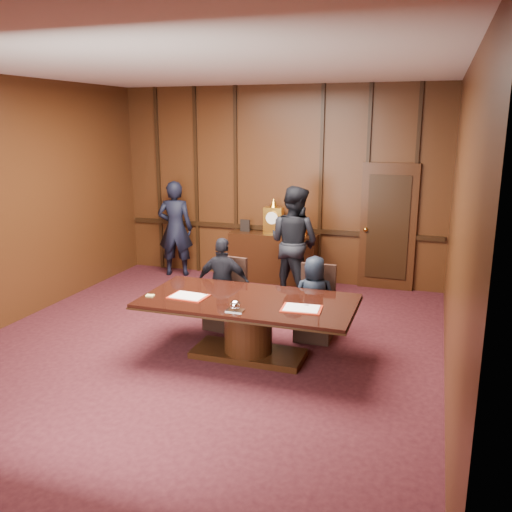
% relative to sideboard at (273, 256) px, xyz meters
% --- Properties ---
extents(room, '(7.00, 7.04, 3.50)m').
position_rel_sideboard_xyz_m(room, '(0.07, -3.12, 1.24)').
color(room, black).
rests_on(room, ground).
extents(sideboard, '(1.60, 0.45, 1.54)m').
position_rel_sideboard_xyz_m(sideboard, '(0.00, 0.00, 0.00)').
color(sideboard, black).
rests_on(sideboard, ground).
extents(conference_table, '(2.62, 1.32, 0.76)m').
position_rel_sideboard_xyz_m(conference_table, '(0.66, -3.27, 0.02)').
color(conference_table, black).
rests_on(conference_table, ground).
extents(folder_left, '(0.48, 0.36, 0.02)m').
position_rel_sideboard_xyz_m(folder_left, '(-0.07, -3.43, 0.28)').
color(folder_left, '#9F200E').
rests_on(folder_left, conference_table).
extents(folder_right, '(0.48, 0.36, 0.02)m').
position_rel_sideboard_xyz_m(folder_right, '(1.37, -3.42, 0.28)').
color(folder_right, '#9F200E').
rests_on(folder_right, conference_table).
extents(inkstand, '(0.20, 0.14, 0.12)m').
position_rel_sideboard_xyz_m(inkstand, '(0.66, -3.72, 0.33)').
color(inkstand, white).
rests_on(inkstand, conference_table).
extents(notepad, '(0.11, 0.08, 0.01)m').
position_rel_sideboard_xyz_m(notepad, '(-0.54, -3.55, 0.28)').
color(notepad, '#DECC6C').
rests_on(notepad, conference_table).
extents(chair_left, '(0.54, 0.54, 0.99)m').
position_rel_sideboard_xyz_m(chair_left, '(0.01, -2.39, -0.19)').
color(chair_left, black).
rests_on(chair_left, ground).
extents(chair_right, '(0.49, 0.49, 0.99)m').
position_rel_sideboard_xyz_m(chair_right, '(1.31, -2.39, -0.19)').
color(chair_right, black).
rests_on(chair_right, ground).
extents(signatory_left, '(0.80, 0.41, 1.32)m').
position_rel_sideboard_xyz_m(signatory_left, '(0.01, -2.47, 0.17)').
color(signatory_left, black).
rests_on(signatory_left, ground).
extents(signatory_right, '(0.64, 0.50, 1.16)m').
position_rel_sideboard_xyz_m(signatory_right, '(1.31, -2.47, 0.09)').
color(signatory_right, black).
rests_on(signatory_right, ground).
extents(witness_left, '(0.74, 0.58, 1.81)m').
position_rel_sideboard_xyz_m(witness_left, '(-1.89, -0.16, 0.42)').
color(witness_left, black).
rests_on(witness_left, ground).
extents(witness_right, '(1.10, 0.99, 1.87)m').
position_rel_sideboard_xyz_m(witness_right, '(0.58, -0.77, 0.45)').
color(witness_right, black).
rests_on(witness_right, ground).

